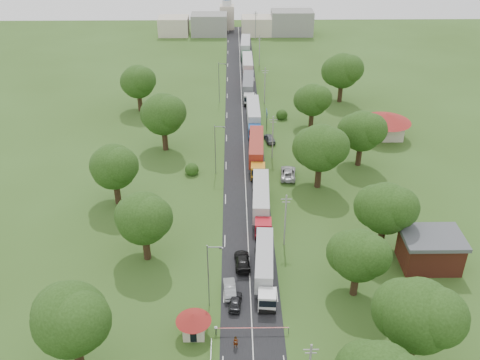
{
  "coord_description": "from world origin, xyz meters",
  "views": [
    {
      "loc": [
        -2.21,
        -72.35,
        50.41
      ],
      "look_at": [
        -1.05,
        7.48,
        3.0
      ],
      "focal_mm": 40.0,
      "sensor_mm": 36.0,
      "label": 1
    }
  ],
  "objects_px": {
    "guard_booth": "(194,322)",
    "info_sign": "(267,116)",
    "boom_barrier": "(241,329)",
    "car_lane_mid": "(230,289)",
    "pedestrian_near": "(236,343)",
    "car_lane_front": "(235,301)",
    "truck_0": "(265,266)"
  },
  "relations": [
    {
      "from": "car_lane_mid",
      "to": "car_lane_front",
      "type": "bearing_deg",
      "value": 103.18
    },
    {
      "from": "boom_barrier",
      "to": "car_lane_mid",
      "type": "height_order",
      "value": "car_lane_mid"
    },
    {
      "from": "boom_barrier",
      "to": "guard_booth",
      "type": "bearing_deg",
      "value": -179.99
    },
    {
      "from": "boom_barrier",
      "to": "car_lane_mid",
      "type": "relative_size",
      "value": 2.04
    },
    {
      "from": "info_sign",
      "to": "pedestrian_near",
      "type": "height_order",
      "value": "info_sign"
    },
    {
      "from": "guard_booth",
      "to": "car_lane_front",
      "type": "height_order",
      "value": "guard_booth"
    },
    {
      "from": "guard_booth",
      "to": "car_lane_mid",
      "type": "xyz_separation_m",
      "value": [
        4.38,
        7.42,
        -1.42
      ]
    },
    {
      "from": "guard_booth",
      "to": "truck_0",
      "type": "bearing_deg",
      "value": 48.42
    },
    {
      "from": "truck_0",
      "to": "car_lane_front",
      "type": "relative_size",
      "value": 3.58
    },
    {
      "from": "truck_0",
      "to": "pedestrian_near",
      "type": "bearing_deg",
      "value": -108.12
    },
    {
      "from": "guard_booth",
      "to": "car_lane_mid",
      "type": "distance_m",
      "value": 8.73
    },
    {
      "from": "info_sign",
      "to": "boom_barrier",
      "type": "bearing_deg",
      "value": -96.24
    },
    {
      "from": "guard_booth",
      "to": "info_sign",
      "type": "relative_size",
      "value": 1.07
    },
    {
      "from": "boom_barrier",
      "to": "truck_0",
      "type": "height_order",
      "value": "truck_0"
    },
    {
      "from": "boom_barrier",
      "to": "pedestrian_near",
      "type": "xyz_separation_m",
      "value": [
        -0.71,
        -2.18,
        -0.04
      ]
    },
    {
      "from": "guard_booth",
      "to": "info_sign",
      "type": "height_order",
      "value": "info_sign"
    },
    {
      "from": "car_lane_front",
      "to": "pedestrian_near",
      "type": "relative_size",
      "value": 2.32
    },
    {
      "from": "guard_booth",
      "to": "info_sign",
      "type": "xyz_separation_m",
      "value": [
        12.4,
        60.0,
        0.84
      ]
    },
    {
      "from": "boom_barrier",
      "to": "truck_0",
      "type": "bearing_deg",
      "value": 71.87
    },
    {
      "from": "truck_0",
      "to": "car_lane_front",
      "type": "height_order",
      "value": "truck_0"
    },
    {
      "from": "car_lane_mid",
      "to": "boom_barrier",
      "type": "bearing_deg",
      "value": 97.15
    },
    {
      "from": "car_lane_mid",
      "to": "guard_booth",
      "type": "bearing_deg",
      "value": 55.43
    },
    {
      "from": "pedestrian_near",
      "to": "truck_0",
      "type": "bearing_deg",
      "value": 71.04
    },
    {
      "from": "car_lane_front",
      "to": "boom_barrier",
      "type": "bearing_deg",
      "value": 104.26
    },
    {
      "from": "boom_barrier",
      "to": "pedestrian_near",
      "type": "bearing_deg",
      "value": -108.05
    },
    {
      "from": "guard_booth",
      "to": "pedestrian_near",
      "type": "height_order",
      "value": "guard_booth"
    },
    {
      "from": "truck_0",
      "to": "pedestrian_near",
      "type": "relative_size",
      "value": 8.28
    },
    {
      "from": "pedestrian_near",
      "to": "car_lane_mid",
      "type": "bearing_deg",
      "value": 93.64
    },
    {
      "from": "car_lane_front",
      "to": "truck_0",
      "type": "bearing_deg",
      "value": -121.12
    },
    {
      "from": "pedestrian_near",
      "to": "guard_booth",
      "type": "bearing_deg",
      "value": 156.17
    },
    {
      "from": "guard_booth",
      "to": "car_lane_mid",
      "type": "height_order",
      "value": "guard_booth"
    },
    {
      "from": "guard_booth",
      "to": "car_lane_front",
      "type": "xyz_separation_m",
      "value": [
        5.13,
        5.0,
        -1.49
      ]
    }
  ]
}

